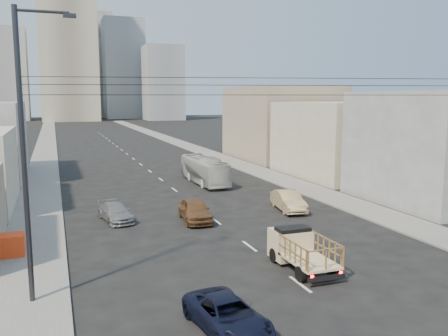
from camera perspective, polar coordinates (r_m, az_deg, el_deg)
ground at (r=21.08m, az=11.88°, el=-15.47°), size 420.00×420.00×0.00m
sidewalk_left at (r=86.74m, az=-20.64°, el=2.34°), size 3.50×180.00×0.12m
sidewalk_right at (r=89.49m, az=-5.42°, el=3.02°), size 3.50×180.00×0.12m
lane_dashes at (r=70.59m, az=-11.23°, el=1.39°), size 0.15×104.00×0.01m
flatbed_pickup at (r=24.27m, az=9.20°, el=-9.39°), size 1.95×4.41×1.90m
navy_pickup at (r=18.14m, az=0.43°, el=-17.28°), size 2.61×4.63×1.22m
city_bus at (r=47.31m, az=-2.38°, el=-0.26°), size 2.38×9.53×2.64m
sedan_brown at (r=32.99m, az=-3.52°, el=-5.08°), size 2.18×4.68×1.55m
sedan_tan at (r=36.29m, az=7.76°, el=-3.94°), size 2.25×4.72×1.49m
sedan_grey at (r=33.83m, az=-12.90°, el=-5.23°), size 2.35×4.39×1.21m
streetlamp_left at (r=20.45m, az=-22.72°, el=2.04°), size 2.36×0.25×12.00m
overhead_wires at (r=20.59m, az=10.44°, el=9.66°), size 23.01×5.02×0.72m
crate_stack at (r=28.09m, az=-24.71°, el=-8.45°), size 1.80×1.20×1.14m
bldg_right_near at (r=42.35m, az=24.17°, el=2.31°), size 10.00×12.00×9.00m
bldg_right_mid at (r=53.60m, az=14.13°, el=3.40°), size 11.00×14.00×8.00m
bldg_right_far at (r=67.59m, az=6.93°, el=5.44°), size 12.00×16.00×10.00m
high_rise_tower at (r=187.66m, az=-18.32°, el=14.63°), size 20.00×20.00×60.00m
midrise_ne at (r=203.62m, az=-11.99°, el=11.52°), size 16.00×16.00×40.00m
midrise_nw at (r=197.12m, az=-24.73°, el=10.17°), size 15.00×15.00×34.00m
midrise_back at (r=217.35m, az=-15.76°, el=11.71°), size 18.00×18.00×44.00m
midrise_east at (r=185.82m, az=-7.34°, el=10.09°), size 14.00×14.00×28.00m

